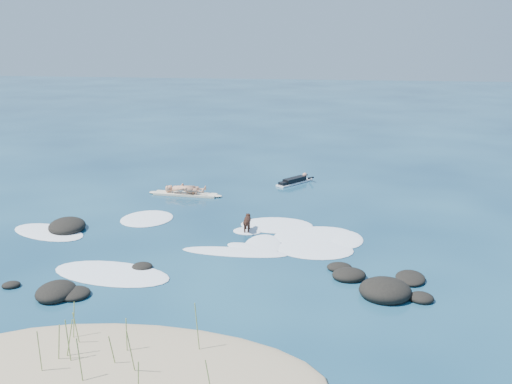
# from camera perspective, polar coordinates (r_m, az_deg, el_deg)

# --- Properties ---
(ground) EXTENTS (160.00, 160.00, 0.00)m
(ground) POSITION_cam_1_polar(r_m,az_deg,el_deg) (20.41, -4.32, -5.27)
(ground) COLOR #0A2642
(ground) RESTS_ON ground
(sand_dune) EXTENTS (9.00, 4.40, 0.60)m
(sand_dune) POSITION_cam_1_polar(r_m,az_deg,el_deg) (13.40, -12.83, -17.45)
(sand_dune) COLOR #9E8966
(sand_dune) RESTS_ON ground
(dune_grass) EXTENTS (3.87, 1.97, 1.23)m
(dune_grass) POSITION_cam_1_polar(r_m,az_deg,el_deg) (13.25, -14.84, -14.76)
(dune_grass) COLOR olive
(dune_grass) RESTS_ON ground
(reef_rocks) EXTENTS (14.72, 7.25, 0.66)m
(reef_rocks) POSITION_cam_1_polar(r_m,az_deg,el_deg) (18.25, -11.91, -7.72)
(reef_rocks) COLOR black
(reef_rocks) RESTS_ON ground
(breaking_foam) EXTENTS (13.57, 8.03, 0.12)m
(breaking_foam) POSITION_cam_1_polar(r_m,az_deg,el_deg) (20.73, -3.57, -4.90)
(breaking_foam) COLOR white
(breaking_foam) RESTS_ON ground
(standing_surfer_rig) EXTENTS (3.55, 0.74, 2.02)m
(standing_surfer_rig) POSITION_cam_1_polar(r_m,az_deg,el_deg) (26.54, -7.14, 1.33)
(standing_surfer_rig) COLOR beige
(standing_surfer_rig) RESTS_ON ground
(paddling_surfer_rig) EXTENTS (1.81, 2.19, 0.43)m
(paddling_surfer_rig) POSITION_cam_1_polar(r_m,az_deg,el_deg) (28.70, 3.92, 1.14)
(paddling_surfer_rig) COLOR white
(paddling_surfer_rig) RESTS_ON ground
(dog) EXTENTS (0.30, 1.03, 0.65)m
(dog) POSITION_cam_1_polar(r_m,az_deg,el_deg) (21.52, -0.89, -2.91)
(dog) COLOR black
(dog) RESTS_ON ground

